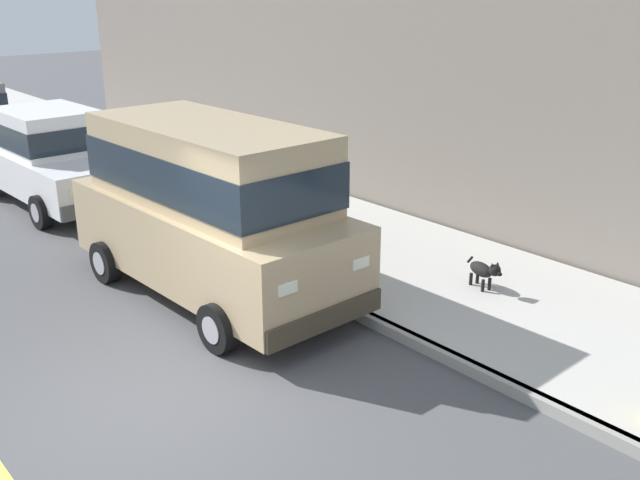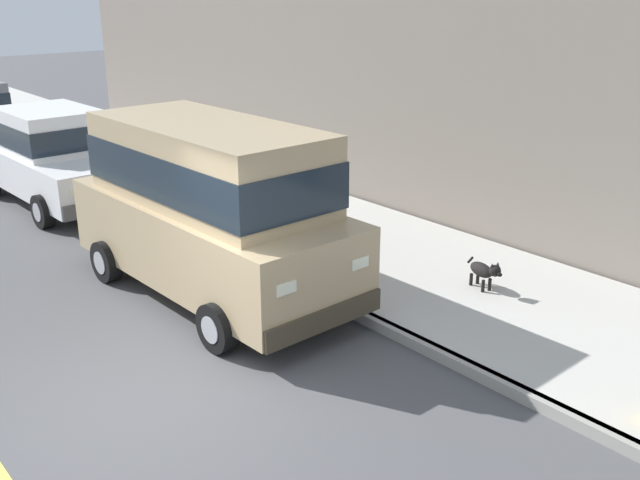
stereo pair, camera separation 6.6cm
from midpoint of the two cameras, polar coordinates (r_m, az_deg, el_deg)
The scene contains 7 objects.
ground_plane at distance 8.26m, azimuth -13.19°, elevation -12.54°, with size 80.00×80.00×0.00m, color #4C4C4F.
curb at distance 9.84m, azimuth 3.57°, elevation -6.01°, with size 0.16×64.00×0.14m, color gray.
sidewalk at distance 11.05m, azimuth 10.37°, elevation -3.30°, with size 3.60×64.00×0.14m, color #B7B5AD.
car_tan_van at distance 10.30m, azimuth -8.45°, elevation 2.93°, with size 2.23×4.95×2.52m.
car_white_sedan at distance 15.74m, azimuth -20.06°, elevation 6.27°, with size 2.14×4.65×1.92m.
dog_black at distance 10.62m, azimuth 12.96°, elevation -2.37°, with size 0.30×0.75×0.49m.
building_facade at distance 15.83m, azimuth -0.21°, elevation 11.95°, with size 0.50×20.00×4.37m, color slate.
Camera 2 is at (-2.93, -6.39, 4.35)m, focal length 40.72 mm.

